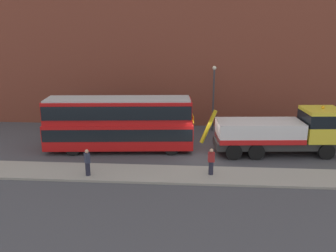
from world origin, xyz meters
TOP-DOWN VIEW (x-y plane):
  - ground_plane at (0.00, 0.00)m, footprint 120.00×120.00m
  - near_kerb at (0.00, -4.20)m, footprint 60.00×2.80m
  - building_facade at (0.00, 8.41)m, footprint 60.00×1.50m
  - recovery_tow_truck at (5.80, 0.39)m, footprint 10.23×3.39m
  - double_decker_bus at (-6.32, 0.34)m, footprint 11.18×3.47m
  - pedestrian_onlooker at (-7.30, -4.86)m, footprint 0.44×0.48m
  - pedestrian_bystander at (0.39, -4.16)m, footprint 0.42×0.32m
  - street_lamp at (0.97, 6.21)m, footprint 0.36×0.36m

SIDE VIEW (x-z plane):
  - ground_plane at x=0.00m, z-range 0.00..0.00m
  - near_kerb at x=0.00m, z-range 0.00..0.15m
  - pedestrian_onlooker at x=-7.30m, z-range 0.13..1.84m
  - pedestrian_bystander at x=0.39m, z-range 0.13..1.84m
  - recovery_tow_truck at x=5.80m, z-range -0.08..3.59m
  - double_decker_bus at x=-6.32m, z-range 0.20..4.26m
  - street_lamp at x=0.97m, z-range 0.56..6.39m
  - building_facade at x=0.00m, z-range 0.07..16.07m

